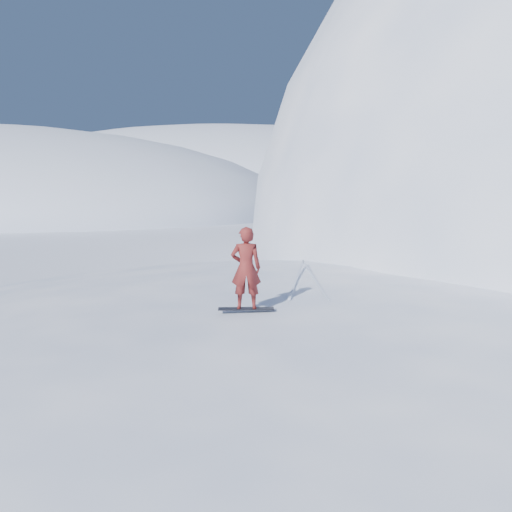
% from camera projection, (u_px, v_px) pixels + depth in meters
% --- Properties ---
extents(ground, '(400.00, 400.00, 0.00)m').
position_uv_depth(ground, '(349.00, 434.00, 10.66)').
color(ground, white).
rests_on(ground, ground).
extents(near_ridge, '(36.00, 28.00, 4.80)m').
position_uv_depth(near_ridge, '(393.00, 383.00, 13.31)').
color(near_ridge, white).
rests_on(near_ridge, ground).
extents(far_ridge_c, '(140.00, 90.00, 36.00)m').
position_uv_depth(far_ridge_c, '(211.00, 199.00, 125.51)').
color(far_ridge_c, white).
rests_on(far_ridge_c, ground).
extents(wind_bumps, '(16.00, 14.40, 1.00)m').
position_uv_depth(wind_bumps, '(331.00, 391.00, 12.82)').
color(wind_bumps, white).
rests_on(wind_bumps, ground).
extents(snowboard, '(1.32, 0.57, 0.02)m').
position_uv_depth(snowboard, '(246.00, 309.00, 11.59)').
color(snowboard, black).
rests_on(snowboard, near_ridge).
extents(snowboarder, '(0.79, 0.62, 1.91)m').
position_uv_depth(snowboarder, '(246.00, 268.00, 11.44)').
color(snowboarder, maroon).
rests_on(snowboarder, snowboard).
extents(board_tracks, '(1.54, 5.98, 0.04)m').
position_uv_depth(board_tracks, '(306.00, 276.00, 15.41)').
color(board_tracks, silver).
rests_on(board_tracks, ground).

